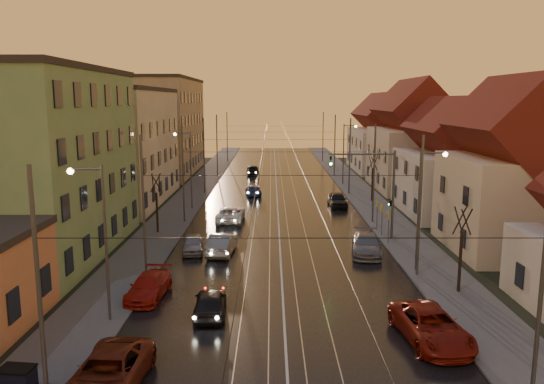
{
  "coord_description": "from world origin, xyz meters",
  "views": [
    {
      "loc": [
        -0.64,
        -23.26,
        11.07
      ],
      "look_at": [
        -0.6,
        21.09,
        3.36
      ],
      "focal_mm": 35.0,
      "sensor_mm": 36.0,
      "label": 1
    }
  ],
  "objects_px": {
    "driving_car_2": "(231,214)",
    "dumpster": "(17,383)",
    "driving_car_0": "(210,302)",
    "street_lamp_2": "(188,162)",
    "parked_right_1": "(366,244)",
    "parked_left_1": "(108,373)",
    "parked_right_0": "(431,326)",
    "driving_car_4": "(253,170)",
    "parked_left_2": "(149,286)",
    "street_lamp_0": "(99,228)",
    "driving_car_1": "(222,244)",
    "parked_right_2": "(337,200)",
    "traffic_light_mast": "(381,183)",
    "driving_car_3": "(253,190)",
    "street_lamp_1": "(424,198)",
    "street_lamp_3": "(346,148)",
    "parked_left_3": "(193,244)"
  },
  "relations": [
    {
      "from": "street_lamp_0",
      "to": "parked_left_2",
      "type": "xyz_separation_m",
      "value": [
        1.5,
        3.39,
        -4.23
      ]
    },
    {
      "from": "parked_left_2",
      "to": "dumpster",
      "type": "bearing_deg",
      "value": -99.19
    },
    {
      "from": "driving_car_0",
      "to": "driving_car_1",
      "type": "bearing_deg",
      "value": -91.05
    },
    {
      "from": "parked_left_1",
      "to": "parked_right_0",
      "type": "distance_m",
      "value": 14.28
    },
    {
      "from": "driving_car_2",
      "to": "driving_car_3",
      "type": "relative_size",
      "value": 1.22
    },
    {
      "from": "street_lamp_2",
      "to": "driving_car_4",
      "type": "bearing_deg",
      "value": 77.35
    },
    {
      "from": "driving_car_3",
      "to": "parked_right_1",
      "type": "xyz_separation_m",
      "value": [
        9.03,
        -24.14,
        0.13
      ]
    },
    {
      "from": "driving_car_1",
      "to": "parked_left_2",
      "type": "height_order",
      "value": "driving_car_1"
    },
    {
      "from": "driving_car_2",
      "to": "driving_car_0",
      "type": "bearing_deg",
      "value": 93.38
    },
    {
      "from": "parked_left_1",
      "to": "parked_right_1",
      "type": "bearing_deg",
      "value": 57.79
    },
    {
      "from": "parked_left_1",
      "to": "parked_right_2",
      "type": "bearing_deg",
      "value": 73.15
    },
    {
      "from": "driving_car_0",
      "to": "driving_car_2",
      "type": "xyz_separation_m",
      "value": [
        -0.58,
        21.58,
        0.02
      ]
    },
    {
      "from": "driving_car_0",
      "to": "driving_car_1",
      "type": "relative_size",
      "value": 0.87
    },
    {
      "from": "street_lamp_0",
      "to": "street_lamp_2",
      "type": "xyz_separation_m",
      "value": [
        0.0,
        28.0,
        0.0
      ]
    },
    {
      "from": "parked_left_1",
      "to": "parked_right_0",
      "type": "bearing_deg",
      "value": 20.66
    },
    {
      "from": "street_lamp_0",
      "to": "parked_left_1",
      "type": "xyz_separation_m",
      "value": [
        2.21,
        -6.46,
        -4.14
      ]
    },
    {
      "from": "driving_car_3",
      "to": "driving_car_4",
      "type": "height_order",
      "value": "driving_car_4"
    },
    {
      "from": "street_lamp_1",
      "to": "driving_car_4",
      "type": "relative_size",
      "value": 1.75
    },
    {
      "from": "street_lamp_3",
      "to": "parked_right_1",
      "type": "bearing_deg",
      "value": -95.08
    },
    {
      "from": "street_lamp_3",
      "to": "parked_left_3",
      "type": "bearing_deg",
      "value": -116.23
    },
    {
      "from": "traffic_light_mast",
      "to": "driving_car_0",
      "type": "relative_size",
      "value": 1.78
    },
    {
      "from": "street_lamp_0",
      "to": "dumpster",
      "type": "height_order",
      "value": "street_lamp_0"
    },
    {
      "from": "traffic_light_mast",
      "to": "dumpster",
      "type": "bearing_deg",
      "value": -128.05
    },
    {
      "from": "traffic_light_mast",
      "to": "parked_right_0",
      "type": "relative_size",
      "value": 1.32
    },
    {
      "from": "parked_right_0",
      "to": "driving_car_3",
      "type": "bearing_deg",
      "value": 97.04
    },
    {
      "from": "driving_car_4",
      "to": "parked_left_1",
      "type": "height_order",
      "value": "driving_car_4"
    },
    {
      "from": "street_lamp_3",
      "to": "street_lamp_2",
      "type": "bearing_deg",
      "value": -138.69
    },
    {
      "from": "parked_right_0",
      "to": "street_lamp_1",
      "type": "bearing_deg",
      "value": 70.03
    },
    {
      "from": "parked_right_1",
      "to": "dumpster",
      "type": "distance_m",
      "value": 25.09
    },
    {
      "from": "street_lamp_0",
      "to": "parked_left_3",
      "type": "bearing_deg",
      "value": 77.93
    },
    {
      "from": "parked_left_2",
      "to": "parked_right_1",
      "type": "relative_size",
      "value": 0.89
    },
    {
      "from": "traffic_light_mast",
      "to": "driving_car_4",
      "type": "height_order",
      "value": "traffic_light_mast"
    },
    {
      "from": "street_lamp_0",
      "to": "parked_right_1",
      "type": "height_order",
      "value": "street_lamp_0"
    },
    {
      "from": "street_lamp_2",
      "to": "parked_right_0",
      "type": "bearing_deg",
      "value": -62.33
    },
    {
      "from": "driving_car_2",
      "to": "dumpster",
      "type": "height_order",
      "value": "driving_car_2"
    },
    {
      "from": "parked_right_0",
      "to": "parked_right_2",
      "type": "xyz_separation_m",
      "value": [
        -0.47,
        31.5,
        -0.01
      ]
    },
    {
      "from": "driving_car_0",
      "to": "driving_car_4",
      "type": "height_order",
      "value": "driving_car_4"
    },
    {
      "from": "driving_car_4",
      "to": "parked_right_0",
      "type": "distance_m",
      "value": 56.44
    },
    {
      "from": "street_lamp_0",
      "to": "traffic_light_mast",
      "type": "distance_m",
      "value": 23.42
    },
    {
      "from": "parked_left_2",
      "to": "dumpster",
      "type": "xyz_separation_m",
      "value": [
        -2.48,
        -10.5,
        0.04
      ]
    },
    {
      "from": "street_lamp_0",
      "to": "parked_right_0",
      "type": "bearing_deg",
      "value": -7.95
    },
    {
      "from": "driving_car_2",
      "to": "driving_car_3",
      "type": "distance_m",
      "value": 13.7
    },
    {
      "from": "parked_left_2",
      "to": "street_lamp_0",
      "type": "bearing_deg",
      "value": -109.79
    },
    {
      "from": "street_lamp_2",
      "to": "driving_car_0",
      "type": "bearing_deg",
      "value": -78.99
    },
    {
      "from": "street_lamp_2",
      "to": "parked_right_1",
      "type": "xyz_separation_m",
      "value": [
        15.36,
        -16.07,
        -4.15
      ]
    },
    {
      "from": "traffic_light_mast",
      "to": "parked_left_3",
      "type": "distance_m",
      "value": 15.39
    },
    {
      "from": "driving_car_1",
      "to": "parked_right_2",
      "type": "height_order",
      "value": "driving_car_1"
    },
    {
      "from": "street_lamp_1",
      "to": "parked_right_2",
      "type": "bearing_deg",
      "value": 97.59
    },
    {
      "from": "street_lamp_2",
      "to": "driving_car_4",
      "type": "xyz_separation_m",
      "value": [
        5.68,
        25.3,
        -4.11
      ]
    },
    {
      "from": "driving_car_3",
      "to": "parked_right_1",
      "type": "relative_size",
      "value": 0.83
    }
  ]
}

